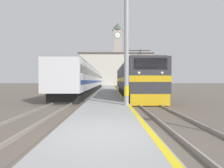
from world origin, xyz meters
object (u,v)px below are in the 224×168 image
object	(u,v)px
locomotive_train	(133,80)
clock_tower	(117,52)
passenger_train	(90,80)
catenary_mast	(127,38)

from	to	relation	value
locomotive_train	clock_tower	size ratio (longest dim) A/B	0.64
locomotive_train	passenger_train	size ratio (longest dim) A/B	0.45
passenger_train	clock_tower	world-z (taller)	clock_tower
locomotive_train	catenary_mast	xyz separation A→B (m)	(-1.70, -9.79, 2.58)
locomotive_train	catenary_mast	bearing A→B (deg)	-99.84
catenary_mast	clock_tower	size ratio (longest dim) A/B	0.30
locomotive_train	passenger_train	xyz separation A→B (m)	(-6.38, 11.43, 0.12)
locomotive_train	passenger_train	bearing A→B (deg)	119.18
locomotive_train	passenger_train	distance (m)	13.09
locomotive_train	clock_tower	bearing A→B (deg)	89.07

